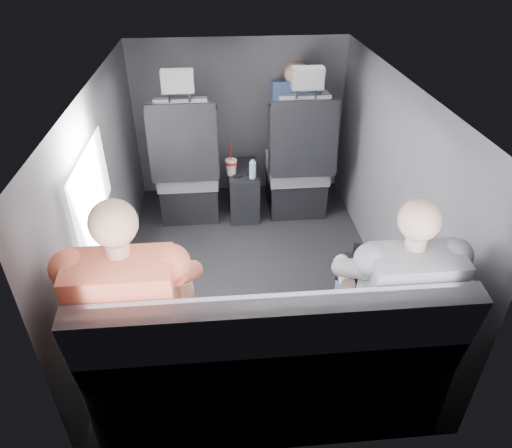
{
  "coord_description": "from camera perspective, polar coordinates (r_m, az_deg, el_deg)",
  "views": [
    {
      "loc": [
        -0.19,
        -2.51,
        2.07
      ],
      "look_at": [
        0.03,
        -0.05,
        0.46
      ],
      "focal_mm": 32.0,
      "sensor_mm": 36.0,
      "label": 1
    }
  ],
  "objects": [
    {
      "name": "seatbelt",
      "position": [
        3.49,
        6.05,
        11.55
      ],
      "size": [
        0.35,
        0.11,
        0.59
      ],
      "primitive_type": "cube",
      "rotation": [
        -0.14,
        0.49,
        0.0
      ],
      "color": "black",
      "rests_on": "front_seat_right"
    },
    {
      "name": "side_window",
      "position": [
        2.6,
        -19.87,
        4.19
      ],
      "size": [
        0.02,
        0.75,
        0.42
      ],
      "primitive_type": "cube",
      "color": "white",
      "rests_on": "panel_left"
    },
    {
      "name": "panel_right",
      "position": [
        3.07,
        16.44,
        4.67
      ],
      "size": [
        0.02,
        2.6,
        1.35
      ],
      "primitive_type": "cube",
      "color": "#56565B",
      "rests_on": "floor"
    },
    {
      "name": "water_bottle",
      "position": [
        3.61,
        -0.43,
        6.81
      ],
      "size": [
        0.05,
        0.05,
        0.16
      ],
      "color": "#A7C2E2",
      "rests_on": "center_console"
    },
    {
      "name": "front_seat_left",
      "position": [
        3.75,
        -8.5,
        6.32
      ],
      "size": [
        0.52,
        0.58,
        1.26
      ],
      "color": "black",
      "rests_on": "floor"
    },
    {
      "name": "front_seat_right",
      "position": [
        3.8,
        5.25,
        6.89
      ],
      "size": [
        0.52,
        0.58,
        1.26
      ],
      "color": "black",
      "rests_on": "floor"
    },
    {
      "name": "rear_bench",
      "position": [
        2.29,
        1.67,
        -17.22
      ],
      "size": [
        1.6,
        0.57,
        0.92
      ],
      "color": "slate",
      "rests_on": "floor"
    },
    {
      "name": "floor",
      "position": [
        3.26,
        -0.52,
        -6.31
      ],
      "size": [
        2.6,
        2.6,
        0.0
      ],
      "primitive_type": "plane",
      "color": "black",
      "rests_on": "ground"
    },
    {
      "name": "center_console",
      "position": [
        3.88,
        -1.58,
        4.27
      ],
      "size": [
        0.24,
        0.48,
        0.41
      ],
      "color": "black",
      "rests_on": "floor"
    },
    {
      "name": "passenger_rear_right",
      "position": [
        2.26,
        16.49,
        -8.65
      ],
      "size": [
        0.48,
        0.6,
        1.19
      ],
      "color": "navy",
      "rests_on": "rear_bench"
    },
    {
      "name": "passenger_front_right",
      "position": [
        3.9,
        4.83,
        13.14
      ],
      "size": [
        0.39,
        0.39,
        0.77
      ],
      "color": "navy",
      "rests_on": "front_seat_right"
    },
    {
      "name": "laptop_white",
      "position": [
        2.29,
        -13.05,
        -6.92
      ],
      "size": [
        0.39,
        0.4,
        0.24
      ],
      "color": "silver",
      "rests_on": "passenger_rear_left"
    },
    {
      "name": "laptop_black",
      "position": [
        2.35,
        14.94,
        -5.93
      ],
      "size": [
        0.41,
        0.44,
        0.24
      ],
      "color": "black",
      "rests_on": "passenger_rear_right"
    },
    {
      "name": "panel_back",
      "position": [
        1.86,
        2.71,
        -15.63
      ],
      "size": [
        1.8,
        0.02,
        1.35
      ],
      "primitive_type": "cube",
      "color": "#56565B",
      "rests_on": "floor"
    },
    {
      "name": "panel_left",
      "position": [
        2.96,
        -18.26,
        3.17
      ],
      "size": [
        0.02,
        2.6,
        1.35
      ],
      "primitive_type": "cube",
      "color": "#56565B",
      "rests_on": "floor"
    },
    {
      "name": "passenger_rear_left",
      "position": [
        2.14,
        -14.64,
        -10.14
      ],
      "size": [
        0.52,
        0.64,
        1.25
      ],
      "color": "#35363B",
      "rests_on": "rear_bench"
    },
    {
      "name": "ceiling",
      "position": [
        2.62,
        -0.68,
        17.14
      ],
      "size": [
        2.6,
        2.6,
        0.0
      ],
      "primitive_type": "plane",
      "rotation": [
        3.14,
        0.0,
        0.0
      ],
      "color": "#B2B2AD",
      "rests_on": "panel_back"
    },
    {
      "name": "soda_cup",
      "position": [
        3.67,
        -3.12,
        7.21
      ],
      "size": [
        0.09,
        0.09,
        0.28
      ],
      "color": "white",
      "rests_on": "center_console"
    },
    {
      "name": "panel_front",
      "position": [
        4.06,
        -2.08,
        13.01
      ],
      "size": [
        1.8,
        0.02,
        1.35
      ],
      "primitive_type": "cube",
      "color": "#56565B",
      "rests_on": "floor"
    }
  ]
}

